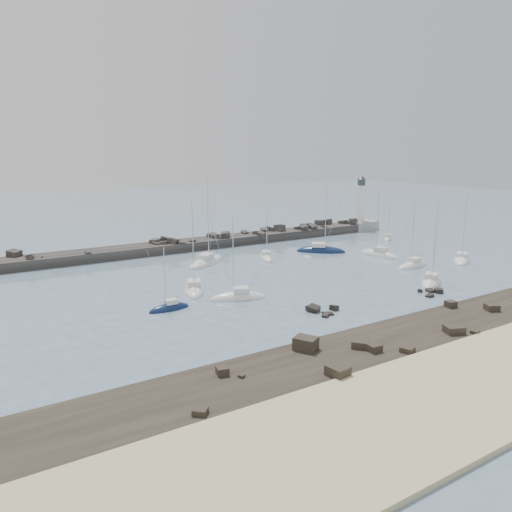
% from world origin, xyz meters
% --- Properties ---
extents(ground, '(400.00, 400.00, 0.00)m').
position_xyz_m(ground, '(0.00, 0.00, 0.00)').
color(ground, slate).
rests_on(ground, ground).
extents(rock_shelf, '(140.00, 12.00, 2.02)m').
position_xyz_m(rock_shelf, '(-0.17, -21.98, 0.02)').
color(rock_shelf, black).
rests_on(rock_shelf, ground).
extents(rock_cluster_near, '(4.04, 4.56, 1.65)m').
position_xyz_m(rock_cluster_near, '(-4.88, -8.42, 0.11)').
color(rock_cluster_near, black).
rests_on(rock_cluster_near, ground).
extents(rock_cluster_far, '(4.22, 3.35, 1.29)m').
position_xyz_m(rock_cluster_far, '(14.27, -11.13, 0.04)').
color(rock_cluster_far, black).
rests_on(rock_cluster_far, ground).
extents(breakwater, '(115.00, 7.83, 5.16)m').
position_xyz_m(breakwater, '(-7.43, 38.00, 0.32)').
color(breakwater, '#282624').
rests_on(breakwater, ground).
extents(lighthouse, '(7.00, 7.00, 14.60)m').
position_xyz_m(lighthouse, '(47.00, 38.00, 3.09)').
color(lighthouse, gray).
rests_on(lighthouse, ground).
extents(sailboat_1, '(5.68, 1.99, 9.11)m').
position_xyz_m(sailboat_1, '(-20.72, 2.49, 0.13)').
color(sailboat_1, '#0F1E42').
rests_on(sailboat_1, ground).
extents(sailboat_2, '(6.52, 9.55, 14.53)m').
position_xyz_m(sailboat_2, '(-14.11, 8.93, 0.14)').
color(sailboat_2, white).
rests_on(sailboat_2, ground).
extents(sailboat_3, '(11.00, 9.11, 17.26)m').
position_xyz_m(sailboat_3, '(-4.44, 24.01, 0.14)').
color(sailboat_3, white).
rests_on(sailboat_3, ground).
extents(sailboat_4, '(8.17, 5.04, 12.48)m').
position_xyz_m(sailboat_4, '(-10.76, 1.82, 0.14)').
color(sailboat_4, white).
rests_on(sailboat_4, ground).
extents(sailboat_5, '(4.65, 7.26, 11.13)m').
position_xyz_m(sailboat_5, '(6.85, 21.40, 0.13)').
color(sailboat_5, white).
rests_on(sailboat_5, ground).
extents(sailboat_6, '(8.70, 6.62, 13.56)m').
position_xyz_m(sailboat_6, '(18.89, -7.14, 0.14)').
color(sailboat_6, white).
rests_on(sailboat_6, ground).
extents(sailboat_7, '(9.37, 8.79, 15.51)m').
position_xyz_m(sailboat_7, '(19.79, 20.78, 0.15)').
color(sailboat_7, '#0F1E42').
rests_on(sailboat_7, ground).
extents(sailboat_8, '(7.76, 2.99, 12.16)m').
position_xyz_m(sailboat_8, '(25.22, 1.87, 0.15)').
color(sailboat_8, white).
rests_on(sailboat_8, ground).
extents(sailboat_9, '(3.96, 8.93, 13.80)m').
position_xyz_m(sailboat_9, '(27.07, 11.89, 0.16)').
color(sailboat_9, white).
rests_on(sailboat_9, ground).
extents(sailboat_10, '(8.55, 6.96, 13.44)m').
position_xyz_m(sailboat_10, '(36.36, 0.04, 0.13)').
color(sailboat_10, white).
rests_on(sailboat_10, ground).
extents(sailboat_11, '(5.43, 4.90, 9.11)m').
position_xyz_m(sailboat_11, '(41.99, 23.58, 0.13)').
color(sailboat_11, white).
rests_on(sailboat_11, ground).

